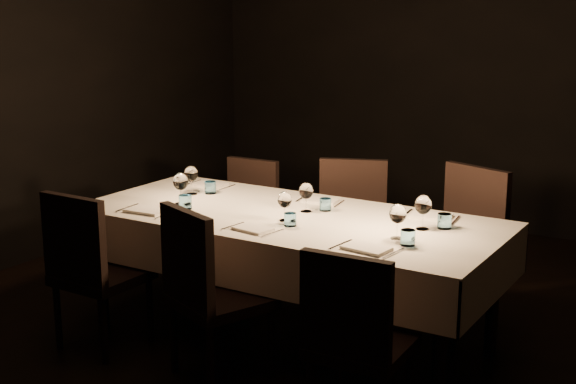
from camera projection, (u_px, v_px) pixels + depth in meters
The scene contains 14 objects.
room at pixel (288, 89), 4.54m from camera, with size 5.01×6.01×3.01m.
dining_table at pixel (288, 227), 4.73m from camera, with size 2.52×1.12×0.76m.
chair_near_left at pixel (91, 265), 4.57m from camera, with size 0.46×0.46×0.95m.
place_setting_near_left at pixel (171, 195), 4.87m from camera, with size 0.36×0.42×0.20m.
chair_near_center at pixel (207, 287), 4.19m from camera, with size 0.60×0.60×0.96m.
place_setting_near_center at pixel (276, 213), 4.49m from camera, with size 0.32×0.40×0.17m.
chair_near_right at pixel (355, 334), 3.66m from camera, with size 0.45×0.45×0.91m.
place_setting_near_right at pixel (391, 230), 4.13m from camera, with size 0.35×0.41×0.19m.
chair_far_left at pixel (246, 213), 5.85m from camera, with size 0.43×0.43×0.87m.
place_setting_far_left at pixel (201, 181), 5.29m from camera, with size 0.33×0.41×0.19m.
chair_far_center at pixel (351, 225), 5.38m from camera, with size 0.59×0.59×0.95m.
place_setting_far_center at pixel (315, 197), 4.85m from camera, with size 0.33×0.40×0.18m.
chair_far_right at pixel (462, 240), 4.98m from camera, with size 0.61×0.61×0.99m.
place_setting_far_right at pixel (430, 212), 4.47m from camera, with size 0.36×0.41×0.19m.
Camera 1 is at (2.37, -3.89, 1.97)m, focal length 50.00 mm.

